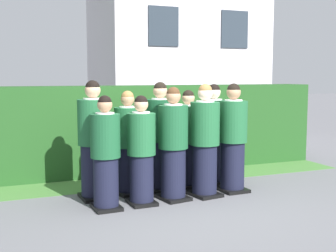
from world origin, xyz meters
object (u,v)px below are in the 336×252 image
object	(u,v)px
student_front_row_0	(106,156)
student_rear_row_0	(94,143)
student_rear_row_1	(128,145)
student_rear_row_3	(188,141)
student_rear_row_2	(160,139)
student_front_row_4	(233,140)
student_rear_row_4	(214,136)
student_front_row_2	(173,146)
student_front_row_3	(205,143)
student_front_row_1	(141,153)

from	to	relation	value
student_front_row_0	student_rear_row_0	bearing A→B (deg)	93.08
student_rear_row_1	student_rear_row_3	world-z (taller)	student_rear_row_1
student_rear_row_2	student_rear_row_3	bearing A→B (deg)	4.56
student_front_row_4	student_rear_row_4	size ratio (longest dim) A/B	1.01
student_front_row_0	student_rear_row_2	size ratio (longest dim) A/B	0.90
student_rear_row_0	student_rear_row_1	xyz separation A→B (m)	(0.54, 0.06, -0.08)
student_rear_row_0	student_rear_row_4	world-z (taller)	student_rear_row_0
student_rear_row_3	student_rear_row_4	size ratio (longest dim) A/B	0.95
student_front_row_2	student_rear_row_0	distance (m)	1.16
student_rear_row_0	student_rear_row_2	xyz separation A→B (m)	(1.08, 0.09, -0.02)
student_rear_row_1	student_rear_row_2	xyz separation A→B (m)	(0.54, 0.03, 0.06)
student_rear_row_0	student_rear_row_4	size ratio (longest dim) A/B	1.04
student_front_row_3	student_front_row_2	bearing A→B (deg)	-179.37
student_front_row_2	student_front_row_3	world-z (taller)	student_front_row_3
student_front_row_3	student_rear_row_1	distance (m)	1.16
student_rear_row_2	student_front_row_0	bearing A→B (deg)	-147.58
student_front_row_4	student_rear_row_1	size ratio (longest dim) A/B	1.07
student_front_row_2	student_rear_row_4	world-z (taller)	student_rear_row_4
student_front_row_4	student_rear_row_3	size ratio (longest dim) A/B	1.07
student_front_row_1	student_front_row_3	size ratio (longest dim) A/B	0.91
student_front_row_1	student_rear_row_4	distance (m)	1.67
student_front_row_0	student_rear_row_3	world-z (taller)	student_rear_row_3
student_front_row_1	student_rear_row_1	size ratio (longest dim) A/B	0.97
student_rear_row_4	student_rear_row_1	bearing A→B (deg)	-175.69
student_front_row_4	student_rear_row_3	bearing A→B (deg)	135.82
student_front_row_2	student_rear_row_0	xyz separation A→B (m)	(-1.06, 0.48, 0.05)
student_front_row_0	student_front_row_2	size ratio (longest dim) A/B	0.94
student_front_row_1	student_front_row_2	distance (m)	0.51
student_rear_row_0	student_rear_row_2	size ratio (longest dim) A/B	1.02
student_front_row_2	student_front_row_4	size ratio (longest dim) A/B	0.97
student_rear_row_3	student_rear_row_4	world-z (taller)	student_rear_row_4
student_rear_row_1	student_rear_row_0	bearing A→B (deg)	-173.91
student_front_row_1	student_front_row_2	world-z (taller)	student_front_row_2
student_front_row_2	student_rear_row_4	xyz separation A→B (m)	(1.00, 0.65, 0.01)
student_front_row_4	student_rear_row_0	bearing A→B (deg)	169.53
student_rear_row_1	student_front_row_3	bearing A→B (deg)	-27.25
student_front_row_0	student_front_row_1	size ratio (longest dim) A/B	1.01
student_rear_row_0	student_front_row_4	bearing A→B (deg)	-10.47
student_front_row_2	student_rear_row_1	distance (m)	0.75
student_front_row_0	student_rear_row_2	xyz separation A→B (m)	(1.04, 0.66, 0.08)
student_rear_row_3	student_front_row_4	bearing A→B (deg)	-44.18
student_rear_row_2	student_front_row_3	bearing A→B (deg)	-48.50
student_rear_row_0	student_rear_row_3	distance (m)	1.58
student_front_row_2	student_front_row_3	size ratio (longest dim) A/B	0.98
student_rear_row_3	student_rear_row_4	distance (m)	0.49
student_front_row_0	student_front_row_3	distance (m)	1.54
student_front_row_0	student_front_row_3	world-z (taller)	student_front_row_3
student_rear_row_0	student_front_row_3	bearing A→B (deg)	-16.79
student_front_row_3	student_rear_row_3	distance (m)	0.60
student_rear_row_1	student_rear_row_4	xyz separation A→B (m)	(1.52, 0.11, 0.04)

